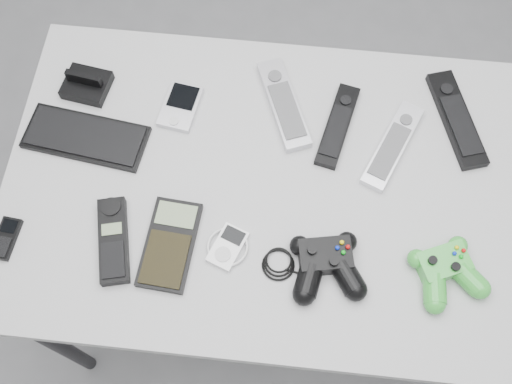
# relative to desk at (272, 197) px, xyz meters

# --- Properties ---
(floor) EXTENTS (3.50, 3.50, 0.00)m
(floor) POSITION_rel_desk_xyz_m (-0.00, -0.04, -0.68)
(floor) COLOR slate
(floor) RESTS_ON ground
(desk) EXTENTS (1.12, 0.72, 0.75)m
(desk) POSITION_rel_desk_xyz_m (0.00, 0.00, 0.00)
(desk) COLOR #A0A0A2
(desk) RESTS_ON floor
(pda_keyboard) EXTENTS (0.27, 0.14, 0.02)m
(pda_keyboard) POSITION_rel_desk_xyz_m (-0.41, 0.07, 0.07)
(pda_keyboard) COLOR black
(pda_keyboard) RESTS_ON desk
(dock_bracket) EXTENTS (0.11, 0.10, 0.05)m
(dock_bracket) POSITION_rel_desk_xyz_m (-0.43, 0.19, 0.09)
(dock_bracket) COLOR black
(dock_bracket) RESTS_ON desk
(pda) EXTENTS (0.09, 0.12, 0.02)m
(pda) POSITION_rel_desk_xyz_m (-0.22, 0.16, 0.07)
(pda) COLOR #BCBBC3
(pda) RESTS_ON desk
(remote_silver_a) EXTENTS (0.14, 0.23, 0.02)m
(remote_silver_a) POSITION_rel_desk_xyz_m (0.01, 0.19, 0.08)
(remote_silver_a) COLOR #BCBBC3
(remote_silver_a) RESTS_ON desk
(remote_black_a) EXTENTS (0.09, 0.21, 0.02)m
(remote_black_a) POSITION_rel_desk_xyz_m (0.13, 0.15, 0.08)
(remote_black_a) COLOR black
(remote_black_a) RESTS_ON desk
(remote_black_b) EXTENTS (0.13, 0.24, 0.02)m
(remote_black_b) POSITION_rel_desk_xyz_m (0.38, 0.19, 0.08)
(remote_black_b) COLOR black
(remote_black_b) RESTS_ON desk
(remote_silver_b) EXTENTS (0.13, 0.22, 0.02)m
(remote_silver_b) POSITION_rel_desk_xyz_m (0.24, 0.11, 0.08)
(remote_silver_b) COLOR silver
(remote_silver_b) RESTS_ON desk
(mobile_phone) EXTENTS (0.05, 0.09, 0.01)m
(mobile_phone) POSITION_rel_desk_xyz_m (-0.51, -0.18, 0.07)
(mobile_phone) COLOR black
(mobile_phone) RESTS_ON desk
(cordless_handset) EXTENTS (0.09, 0.18, 0.03)m
(cordless_handset) POSITION_rel_desk_xyz_m (-0.30, -0.16, 0.08)
(cordless_handset) COLOR black
(cordless_handset) RESTS_ON desk
(calculator) EXTENTS (0.11, 0.19, 0.02)m
(calculator) POSITION_rel_desk_xyz_m (-0.19, -0.15, 0.07)
(calculator) COLOR black
(calculator) RESTS_ON desk
(mp3_player) EXTENTS (0.11, 0.11, 0.02)m
(mp3_player) POSITION_rel_desk_xyz_m (-0.08, -0.15, 0.07)
(mp3_player) COLOR white
(mp3_player) RESTS_ON desk
(controller_black) EXTENTS (0.27, 0.19, 0.05)m
(controller_black) POSITION_rel_desk_xyz_m (0.12, -0.17, 0.09)
(controller_black) COLOR black
(controller_black) RESTS_ON desk
(controller_green) EXTENTS (0.18, 0.18, 0.05)m
(controller_green) POSITION_rel_desk_xyz_m (0.35, -0.15, 0.09)
(controller_green) COLOR green
(controller_green) RESTS_ON desk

